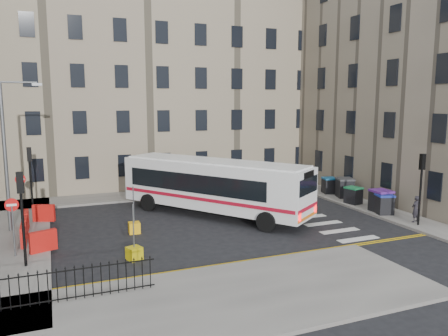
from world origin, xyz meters
TOP-DOWN VIEW (x-y plane):
  - ground at (0.00, 0.00)m, footprint 120.00×120.00m
  - pavement_north at (-6.00, 8.60)m, footprint 36.00×3.20m
  - pavement_east at (9.00, 4.00)m, footprint 2.40×26.00m
  - pavement_sw at (-7.00, -10.00)m, footprint 20.00×6.00m
  - terrace_north at (-7.00, 15.50)m, footprint 38.30×10.80m
  - corner_east at (19.00, 5.00)m, footprint 17.80×24.30m
  - traffic_light_east at (8.60, -5.50)m, footprint 0.28×0.22m
  - traffic_light_nw at (-12.00, 6.50)m, footprint 0.28×0.22m
  - traffic_light_sw at (-12.00, -4.00)m, footprint 0.28×0.22m
  - streetlamp at (-13.00, 2.00)m, footprint 0.50×0.22m
  - no_entry_north at (-12.50, 4.50)m, footprint 0.60×0.08m
  - no_entry_south at (-12.50, -2.50)m, footprint 0.60×0.08m
  - roadworks_barriers at (-11.84, 0.50)m, footprint 1.66×6.26m
  - iron_railings at (-11.25, -8.20)m, footprint 7.80×0.04m
  - bus at (-1.32, 1.41)m, footprint 9.61×11.86m
  - wheelie_bin_a at (8.56, -2.73)m, footprint 1.26×1.36m
  - wheelie_bin_b at (8.73, -2.27)m, footprint 1.15×1.31m
  - wheelie_bin_c at (8.55, 0.22)m, footprint 1.11×1.21m
  - wheelie_bin_d at (9.24, 2.10)m, footprint 1.48×1.59m
  - wheelie_bin_e at (9.04, 3.75)m, footprint 1.19×1.29m
  - pedestrian at (8.88, -4.98)m, footprint 0.64×0.49m
  - bollard_yellow at (-6.71, -0.54)m, footprint 0.62×0.62m
  - bollard_chevron at (-7.46, -4.61)m, footprint 0.78×0.78m

SIDE VIEW (x-z plane):
  - ground at x=0.00m, z-range 0.00..0.00m
  - pavement_north at x=-6.00m, z-range 0.00..0.15m
  - pavement_east at x=9.00m, z-range 0.00..0.15m
  - pavement_sw at x=-7.00m, z-range 0.00..0.15m
  - bollard_yellow at x=-6.71m, z-range 0.00..0.60m
  - bollard_chevron at x=-7.46m, z-range 0.00..0.60m
  - roadworks_barriers at x=-11.84m, z-range 0.15..1.15m
  - wheelie_bin_c at x=8.55m, z-range 0.15..1.29m
  - iron_railings at x=-11.25m, z-range 0.15..1.35m
  - wheelie_bin_e at x=9.04m, z-range 0.16..1.35m
  - wheelie_bin_a at x=8.56m, z-range 0.16..1.39m
  - wheelie_bin_b at x=8.73m, z-range 0.16..1.55m
  - wheelie_bin_d at x=9.24m, z-range 0.16..1.58m
  - pedestrian at x=8.88m, z-range 0.15..1.71m
  - bus at x=-1.32m, z-range 0.27..3.69m
  - no_entry_north at x=-12.50m, z-range 0.58..3.58m
  - no_entry_south at x=-12.50m, z-range 0.58..3.58m
  - traffic_light_east at x=8.60m, z-range 0.82..4.92m
  - traffic_light_nw at x=-12.00m, z-range 0.82..4.92m
  - traffic_light_sw at x=-12.00m, z-range 0.82..4.92m
  - streetlamp at x=-13.00m, z-range 0.27..8.41m
  - terrace_north at x=-7.00m, z-range 0.02..17.22m
  - corner_east at x=19.00m, z-range 0.02..19.22m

